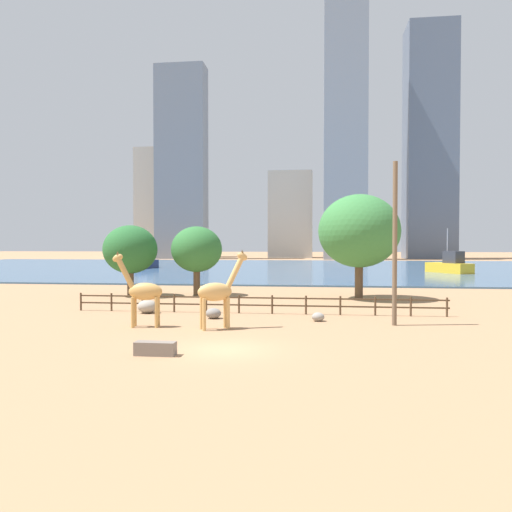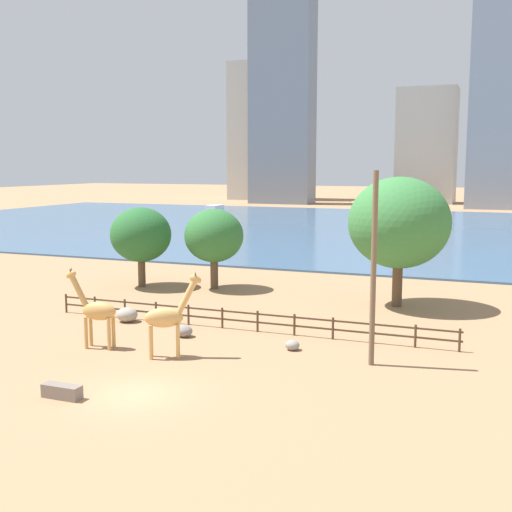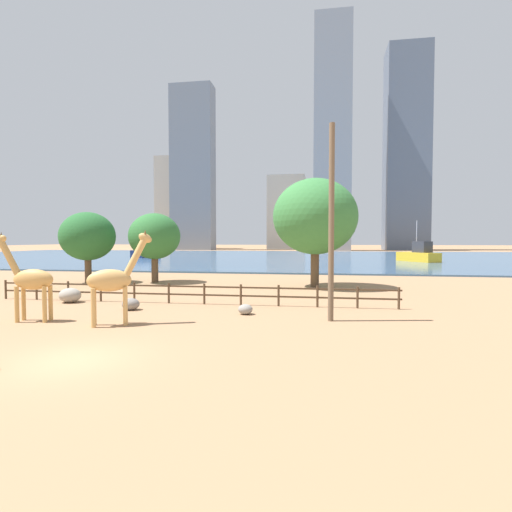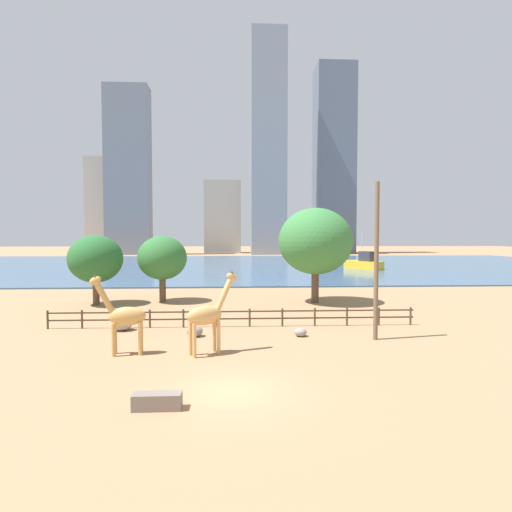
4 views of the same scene
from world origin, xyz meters
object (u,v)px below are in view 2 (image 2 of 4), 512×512
(utility_pole, at_px, (374,270))
(tree_center_broad, at_px, (141,235))
(tree_right_tall, at_px, (399,223))
(boulder_by_pole, at_px, (292,345))
(giraffe_companion, at_px, (96,311))
(feeding_trough, at_px, (62,391))
(giraffe_tall, at_px, (167,317))
(boulder_near_fence, at_px, (127,315))
(tree_left_large, at_px, (214,236))
(boulder_small, at_px, (184,331))
(boat_sailboat, at_px, (212,220))

(utility_pole, bearing_deg, tree_center_broad, 147.31)
(tree_right_tall, bearing_deg, boulder_by_pole, -105.14)
(giraffe_companion, height_order, feeding_trough, giraffe_companion)
(giraffe_tall, xyz_separation_m, tree_center_broad, (-11.74, 16.71, 2.19))
(boulder_near_fence, distance_m, tree_center_broad, 12.76)
(giraffe_tall, bearing_deg, tree_left_large, 79.41)
(tree_center_broad, bearing_deg, tree_left_large, 13.08)
(giraffe_companion, height_order, boulder_near_fence, giraffe_companion)
(utility_pole, height_order, tree_center_broad, utility_pole)
(utility_pole, bearing_deg, giraffe_companion, -170.52)
(tree_left_large, bearing_deg, boulder_by_pole, -51.66)
(tree_left_large, xyz_separation_m, tree_center_broad, (-6.00, -1.40, -0.00))
(boulder_near_fence, bearing_deg, giraffe_tall, -43.11)
(giraffe_companion, relative_size, tree_right_tall, 0.48)
(boulder_small, bearing_deg, utility_pole, -6.61)
(boulder_by_pole, bearing_deg, giraffe_tall, -147.54)
(tree_right_tall, bearing_deg, giraffe_companion, -129.59)
(giraffe_tall, distance_m, tree_center_broad, 20.54)
(tree_left_large, bearing_deg, boulder_small, -71.91)
(boulder_small, xyz_separation_m, tree_left_large, (-4.64, 14.19, 4.01))
(utility_pole, height_order, boulder_by_pole, utility_pole)
(boulder_small, bearing_deg, giraffe_tall, -74.34)
(giraffe_companion, distance_m, boat_sailboat, 68.28)
(boulder_by_pole, relative_size, boulder_small, 0.78)
(boulder_near_fence, bearing_deg, tree_left_large, 87.53)
(feeding_trough, xyz_separation_m, tree_center_broad, (-10.37, 23.69, 4.05))
(tree_right_tall, distance_m, boat_sailboat, 60.37)
(giraffe_tall, relative_size, feeding_trough, 2.53)
(giraffe_tall, distance_m, boulder_small, 4.45)
(boat_sailboat, bearing_deg, tree_left_large, 31.37)
(utility_pole, xyz_separation_m, tree_left_large, (-15.99, 15.51, -0.55))
(boulder_by_pole, xyz_separation_m, tree_right_tall, (3.57, 13.20, 5.73))
(feeding_trough, bearing_deg, boulder_by_pole, 56.27)
(utility_pole, bearing_deg, tree_left_large, 135.88)
(utility_pole, bearing_deg, tree_right_tall, 93.91)
(feeding_trough, xyz_separation_m, tree_right_tall, (10.66, 23.81, 5.71))
(utility_pole, bearing_deg, boulder_near_fence, 168.84)
(giraffe_tall, xyz_separation_m, boulder_near_fence, (-6.26, 5.86, -1.69))
(tree_right_tall, height_order, boat_sailboat, tree_right_tall)
(tree_center_broad, height_order, boat_sailboat, tree_center_broad)
(giraffe_companion, xyz_separation_m, tree_right_tall, (13.81, 16.70, 3.90))
(feeding_trough, distance_m, tree_right_tall, 26.70)
(utility_pole, xyz_separation_m, boulder_small, (-11.36, 1.32, -4.56))
(giraffe_companion, xyz_separation_m, boulder_by_pole, (10.24, 3.50, -1.83))
(utility_pole, height_order, tree_left_large, utility_pole)
(feeding_trough, bearing_deg, boulder_near_fence, 110.86)
(boulder_small, height_order, tree_left_large, tree_left_large)
(feeding_trough, xyz_separation_m, boat_sailboat, (-26.25, 71.36, 1.07))
(boulder_near_fence, height_order, boulder_by_pole, boulder_near_fence)
(boulder_by_pole, xyz_separation_m, tree_center_broad, (-17.45, 13.08, 4.07))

